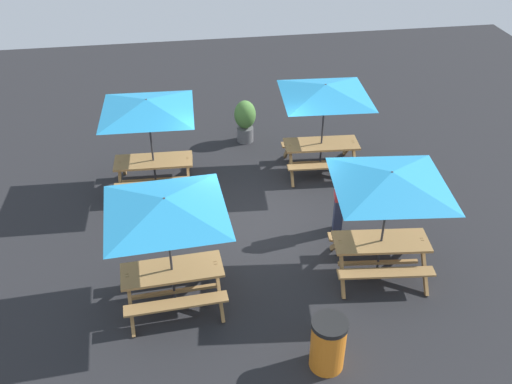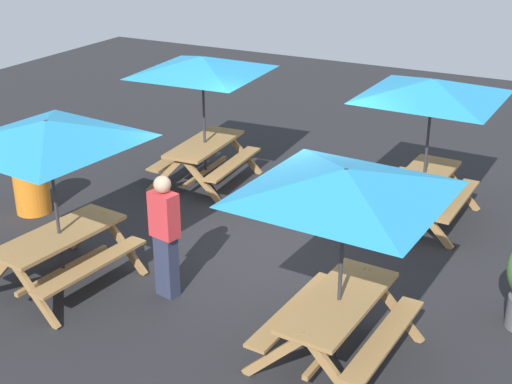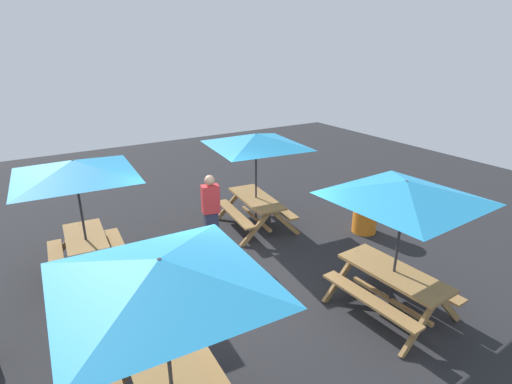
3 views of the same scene
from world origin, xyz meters
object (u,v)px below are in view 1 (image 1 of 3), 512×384
Objects in this scene: picnic_table_3 at (166,214)px; potted_plant_0 at (245,119)px; person_standing at (340,197)px; picnic_table_2 at (390,187)px; picnic_table_1 at (325,97)px; trash_bin_orange at (328,344)px; picnic_table_0 at (148,112)px.

picnic_table_3 reaches higher than potted_plant_0.
picnic_table_2 is at bearing -150.91° from person_standing.
picnic_table_2 is (-0.19, 3.83, 0.00)m from picnic_table_1.
trash_bin_orange is (-2.38, 1.85, -1.49)m from picnic_table_3.
picnic_table_1 and picnic_table_3 have the same top height.
picnic_table_1 reaches higher than trash_bin_orange.
person_standing is (0.43, -1.38, -1.10)m from picnic_table_2.
potted_plant_0 is at bearing -43.96° from picnic_table_1.
picnic_table_2 is at bearing 107.92° from potted_plant_0.
picnic_table_2 reaches higher than person_standing.
picnic_table_1 is 6.22m from trash_bin_orange.
picnic_table_3 is at bearing 96.52° from picnic_table_0.
picnic_table_2 is 6.05m from potted_plant_0.
picnic_table_1 is at bearing 132.47° from potted_plant_0.
person_standing is (-1.39, 4.24, 0.24)m from potted_plant_0.
trash_bin_orange is 0.59× the size of person_standing.
picnic_table_1 and picnic_table_2 have the same top height.
picnic_table_1 is at bearing -103.17° from trash_bin_orange.
picnic_table_3 is 3.36m from trash_bin_orange.
picnic_table_0 is 1.01× the size of picnic_table_2.
picnic_table_0 and picnic_table_3 have the same top height.
trash_bin_orange is (1.56, 2.04, -1.49)m from picnic_table_2.
picnic_table_3 is at bearing 8.92° from picnic_table_2.
picnic_table_3 is 2.88× the size of trash_bin_orange.
potted_plant_0 is (1.63, -1.78, -1.34)m from picnic_table_1.
trash_bin_orange is (1.37, 5.87, -1.49)m from picnic_table_1.
picnic_table_0 is 3.39m from potted_plant_0.
picnic_table_1 is (-4.05, -0.18, 0.00)m from picnic_table_0.
picnic_table_3 is (3.94, 0.19, 0.00)m from picnic_table_2.
picnic_table_3 is at bearing -37.82° from trash_bin_orange.
picnic_table_0 is 2.41× the size of potted_plant_0.
person_standing is (-3.51, -1.57, -1.10)m from picnic_table_3.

